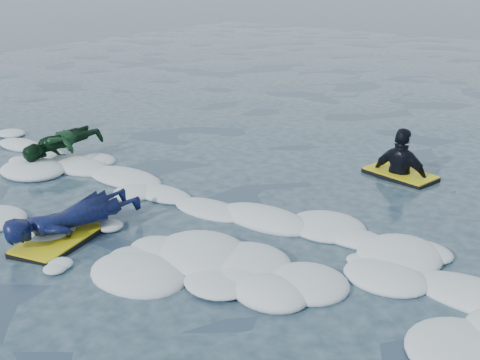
{
  "coord_description": "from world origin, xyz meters",
  "views": [
    {
      "loc": [
        4.25,
        -4.38,
        3.26
      ],
      "look_at": [
        -0.09,
        1.6,
        0.48
      ],
      "focal_mm": 45.0,
      "sensor_mm": 36.0,
      "label": 1
    }
  ],
  "objects": [
    {
      "name": "foam_band",
      "position": [
        0.0,
        1.03,
        0.0
      ],
      "size": [
        12.0,
        3.1,
        0.3
      ],
      "primitive_type": null,
      "color": "silver",
      "rests_on": "ground"
    },
    {
      "name": "ground",
      "position": [
        0.0,
        0.0,
        0.0
      ],
      "size": [
        120.0,
        120.0,
        0.0
      ],
      "primitive_type": "plane",
      "color": "#1C3344",
      "rests_on": "ground"
    },
    {
      "name": "prone_woman_unit",
      "position": [
        -1.32,
        -0.19,
        0.23
      ],
      "size": [
        0.89,
        1.8,
        0.45
      ],
      "rotation": [
        0.0,
        0.0,
        1.79
      ],
      "color": "black",
      "rests_on": "ground"
    },
    {
      "name": "waiting_rider_unit",
      "position": [
        1.11,
        4.19,
        -0.03
      ],
      "size": [
        1.19,
        0.83,
        1.63
      ],
      "rotation": [
        0.0,
        0.0,
        -0.23
      ],
      "color": "black",
      "rests_on": "ground"
    },
    {
      "name": "prone_child_unit",
      "position": [
        -3.66,
        1.54,
        0.28
      ],
      "size": [
        0.76,
        1.42,
        0.54
      ],
      "rotation": [
        0.0,
        0.0,
        1.26
      ],
      "color": "black",
      "rests_on": "ground"
    }
  ]
}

